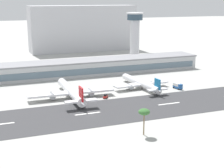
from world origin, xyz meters
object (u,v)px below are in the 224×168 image
(terminal_building, at_px, (79,68))
(distant_hotel_block, at_px, (83,28))
(service_baggage_tug_1, at_px, (105,96))
(control_tower, at_px, (135,33))
(airliner_blue_tail_gate_1, at_px, (142,84))
(palm_tree_1, at_px, (144,112))
(airliner_red_tail_gate_0, at_px, (72,92))
(service_box_truck_0, at_px, (178,86))

(terminal_building, relative_size, distant_hotel_block, 1.69)
(service_baggage_tug_1, bearing_deg, control_tower, 6.96)
(terminal_building, xyz_separation_m, control_tower, (56.69, 32.14, 18.61))
(airliner_blue_tail_gate_1, relative_size, palm_tree_1, 4.23)
(airliner_red_tail_gate_0, xyz_separation_m, service_box_truck_0, (62.63, -2.54, -1.64))
(service_box_truck_0, bearing_deg, terminal_building, -154.74)
(control_tower, relative_size, airliner_blue_tail_gate_1, 0.90)
(distant_hotel_block, distance_m, service_baggage_tug_1, 174.13)
(airliner_red_tail_gate_0, bearing_deg, service_baggage_tug_1, -107.72)
(terminal_building, distance_m, palm_tree_1, 113.64)
(terminal_building, bearing_deg, service_baggage_tug_1, -92.50)
(airliner_red_tail_gate_0, xyz_separation_m, service_baggage_tug_1, (16.75, -5.67, -2.38))
(palm_tree_1, bearing_deg, service_baggage_tug_1, 86.10)
(terminal_building, height_order, palm_tree_1, palm_tree_1)
(distant_hotel_block, bearing_deg, palm_tree_1, -100.68)
(airliner_blue_tail_gate_1, distance_m, service_baggage_tug_1, 28.76)
(terminal_building, xyz_separation_m, airliner_red_tail_gate_0, (-19.40, -54.85, -1.63))
(terminal_building, relative_size, service_box_truck_0, 27.69)
(distant_hotel_block, bearing_deg, control_tower, -74.41)
(palm_tree_1, bearing_deg, terminal_building, 86.84)
(airliner_red_tail_gate_0, bearing_deg, palm_tree_1, -166.35)
(airliner_red_tail_gate_0, relative_size, service_box_truck_0, 8.11)
(airliner_blue_tail_gate_1, distance_m, palm_tree_1, 70.75)
(service_box_truck_0, distance_m, palm_tree_1, 75.09)
(distant_hotel_block, relative_size, service_box_truck_0, 16.43)
(distant_hotel_block, distance_m, airliner_blue_tail_gate_1, 159.35)
(service_box_truck_0, bearing_deg, distant_hotel_block, 170.94)
(control_tower, relative_size, airliner_red_tail_gate_0, 0.78)
(service_baggage_tug_1, distance_m, palm_tree_1, 53.61)
(terminal_building, bearing_deg, airliner_blue_tail_gate_1, -64.29)
(airliner_blue_tail_gate_1, bearing_deg, control_tower, -25.98)
(terminal_building, relative_size, palm_tree_1, 16.69)
(airliner_red_tail_gate_0, bearing_deg, distant_hotel_block, -17.63)
(service_baggage_tug_1, height_order, palm_tree_1, palm_tree_1)
(airliner_blue_tail_gate_1, height_order, service_box_truck_0, airliner_blue_tail_gate_1)
(control_tower, xyz_separation_m, distant_hotel_block, (-21.19, 75.92, -1.57))
(control_tower, xyz_separation_m, service_box_truck_0, (-13.46, -89.54, -21.88))
(control_tower, distance_m, service_baggage_tug_1, 112.34)
(distant_hotel_block, xyz_separation_m, service_baggage_tug_1, (-38.15, -168.59, -21.05))
(terminal_building, xyz_separation_m, service_baggage_tug_1, (-2.65, -60.53, -4.01))
(service_baggage_tug_1, bearing_deg, palm_tree_1, -144.31)
(terminal_building, xyz_separation_m, airliner_blue_tail_gate_1, (23.93, -49.71, -2.09))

